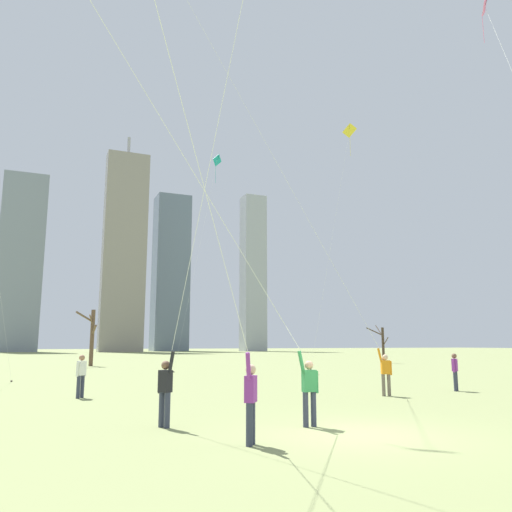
{
  "coord_description": "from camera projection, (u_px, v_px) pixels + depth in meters",
  "views": [
    {
      "loc": [
        -6.89,
        -10.3,
        2.05
      ],
      "look_at": [
        0.0,
        6.0,
        5.1
      ],
      "focal_mm": 35.75,
      "sensor_mm": 36.0,
      "label": 1
    }
  ],
  "objects": [
    {
      "name": "kite_flyer_midfield_left_blue",
      "position": [
        204.0,
        198.0,
        11.75
      ],
      "size": [
        1.67,
        8.91,
        18.95
      ],
      "color": "#33384C",
      "rests_on": "ground"
    },
    {
      "name": "kite_flyer_midfield_right_orange",
      "position": [
        252.0,
        289.0,
        11.91
      ],
      "size": [
        8.5,
        3.03,
        11.36
      ],
      "color": "#33384C",
      "rests_on": "ground"
    },
    {
      "name": "distant_kite_high_overhead_yellow",
      "position": [
        347.0,
        146.0,
        43.16
      ],
      "size": [
        3.43,
        2.76,
        20.58
      ],
      "color": "yellow",
      "rests_on": "ground"
    },
    {
      "name": "kite_flyer_foreground_right_red",
      "position": [
        346.0,
        298.0,
        20.8
      ],
      "size": [
        9.81,
        4.66,
        21.39
      ],
      "color": "#726656",
      "rests_on": "ground"
    },
    {
      "name": "skyline_tall_tower",
      "position": [
        171.0,
        272.0,
        146.14
      ],
      "size": [
        9.63,
        7.96,
        44.56
      ],
      "color": "slate",
      "rests_on": "ground"
    },
    {
      "name": "bystander_strolling_midfield",
      "position": [
        81.0,
        374.0,
        19.5
      ],
      "size": [
        0.39,
        0.38,
        1.62
      ],
      "color": "#33384C",
      "rests_on": "ground"
    },
    {
      "name": "distant_kite_drifting_left_teal",
      "position": [
        215.0,
        173.0,
        45.77
      ],
      "size": [
        5.39,
        5.68,
        19.15
      ],
      "color": "teal",
      "rests_on": "ground"
    },
    {
      "name": "kite_flyer_foreground_left_purple",
      "position": [
        214.0,
        255.0,
        9.58
      ],
      "size": [
        6.78,
        5.8,
        15.39
      ],
      "color": "#33384C",
      "rests_on": "ground"
    },
    {
      "name": "bare_tree_center",
      "position": [
        92.0,
        335.0,
        47.41
      ],
      "size": [
        1.96,
        1.49,
        5.19
      ],
      "color": "brown",
      "rests_on": "ground"
    },
    {
      "name": "bystander_far_off_by_trees",
      "position": [
        455.0,
        370.0,
        22.38
      ],
      "size": [
        0.43,
        0.36,
        1.62
      ],
      "color": "#33384C",
      "rests_on": "ground"
    },
    {
      "name": "skyline_mid_tower_left",
      "position": [
        21.0,
        261.0,
        129.71
      ],
      "size": [
        10.78,
        5.56,
        45.6
      ],
      "color": "gray",
      "rests_on": "ground"
    },
    {
      "name": "skyline_mid_tower_right",
      "position": [
        124.0,
        250.0,
        131.27
      ],
      "size": [
        10.79,
        5.06,
        56.58
      ],
      "color": "gray",
      "rests_on": "ground"
    },
    {
      "name": "skyline_squat_block",
      "position": [
        253.0,
        272.0,
        144.18
      ],
      "size": [
        6.38,
        5.15,
        44.06
      ],
      "color": "#9EA3AD",
      "rests_on": "ground"
    },
    {
      "name": "bare_tree_left_of_center",
      "position": [
        382.0,
        343.0,
        54.69
      ],
      "size": [
        1.74,
        2.62,
        4.07
      ],
      "color": "#423326",
      "rests_on": "ground"
    },
    {
      "name": "ground_plane",
      "position": [
        358.0,
        434.0,
        11.64
      ],
      "size": [
        400.0,
        400.0,
        0.0
      ],
      "primitive_type": "plane",
      "color": "#848E56"
    }
  ]
}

